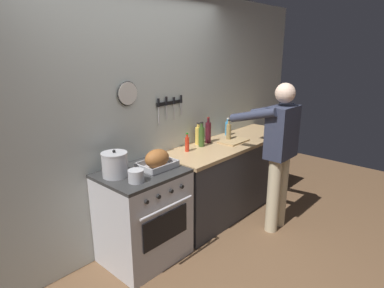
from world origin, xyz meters
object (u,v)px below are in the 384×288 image
(bottle_cooking_oil, at_px, (198,135))
(stock_pot, at_px, (115,164))
(roasting_pan, at_px, (157,160))
(bottle_wine_red, at_px, (208,132))
(saucepan, at_px, (136,176))
(cutting_board, at_px, (233,141))
(bottle_olive_oil, at_px, (202,136))
(bottle_vinegar, at_px, (229,132))
(stove, at_px, (143,216))
(bottle_hot_sauce, at_px, (187,144))
(bottle_dish_soap, at_px, (228,128))
(person_cook, at_px, (279,149))

(bottle_cooking_oil, bearing_deg, stock_pot, -174.47)
(roasting_pan, relative_size, bottle_wine_red, 1.12)
(bottle_wine_red, bearing_deg, saucepan, -166.81)
(roasting_pan, height_order, saucepan, roasting_pan)
(cutting_board, bearing_deg, bottle_olive_oil, 157.46)
(bottle_vinegar, bearing_deg, bottle_cooking_oil, 153.81)
(stove, height_order, bottle_wine_red, bottle_wine_red)
(saucepan, bearing_deg, stock_pot, 99.94)
(stove, bearing_deg, bottle_hot_sauce, 8.86)
(roasting_pan, distance_m, saucepan, 0.36)
(saucepan, bearing_deg, cutting_board, 3.74)
(stock_pot, distance_m, bottle_hot_sauce, 0.96)
(roasting_pan, height_order, bottle_vinegar, bottle_vinegar)
(saucepan, relative_size, bottle_dish_soap, 0.59)
(person_cook, height_order, bottle_hot_sauce, person_cook)
(bottle_olive_oil, bearing_deg, person_cook, -65.02)
(roasting_pan, distance_m, cutting_board, 1.24)
(person_cook, xyz_separation_m, saucepan, (-1.54, 0.52, 0.00))
(roasting_pan, xyz_separation_m, stock_pot, (-0.38, 0.13, 0.03))
(person_cook, height_order, bottle_dish_soap, person_cook)
(bottle_wine_red, distance_m, bottle_cooking_oil, 0.14)
(stock_pot, relative_size, bottle_cooking_oil, 0.95)
(cutting_board, relative_size, bottle_hot_sauce, 1.72)
(stove, height_order, saucepan, saucepan)
(bottle_cooking_oil, bearing_deg, bottle_vinegar, -26.19)
(stock_pot, relative_size, cutting_board, 0.69)
(cutting_board, relative_size, bottle_vinegar, 1.37)
(stove, relative_size, person_cook, 0.54)
(stove, relative_size, cutting_board, 2.50)
(person_cook, xyz_separation_m, bottle_dish_soap, (0.25, 0.87, 0.04))
(stove, relative_size, saucepan, 6.57)
(bottle_dish_soap, bearing_deg, bottle_olive_oil, -172.84)
(bottle_vinegar, xyz_separation_m, bottle_wine_red, (-0.24, 0.13, 0.02))
(stove, height_order, person_cook, person_cook)
(roasting_pan, bearing_deg, bottle_wine_red, 11.42)
(cutting_board, xyz_separation_m, bottle_cooking_oil, (-0.36, 0.26, 0.10))
(bottle_dish_soap, xyz_separation_m, bottle_wine_red, (-0.44, -0.03, 0.04))
(stove, height_order, stock_pot, stock_pot)
(bottle_cooking_oil, bearing_deg, stove, -168.40)
(bottle_vinegar, xyz_separation_m, bottle_cooking_oil, (-0.37, 0.18, -0.00))
(roasting_pan, height_order, bottle_wine_red, bottle_wine_red)
(bottle_olive_oil, bearing_deg, stove, -172.93)
(stock_pot, bearing_deg, bottle_dish_soap, 3.41)
(stock_pot, relative_size, bottle_wine_red, 0.79)
(bottle_dish_soap, distance_m, bottle_olive_oil, 0.62)
(bottle_olive_oil, bearing_deg, bottle_cooking_oil, 63.45)
(bottle_hot_sauce, distance_m, bottle_cooking_oil, 0.32)
(bottle_olive_oil, distance_m, bottle_wine_red, 0.18)
(bottle_dish_soap, height_order, bottle_cooking_oil, bottle_cooking_oil)
(roasting_pan, height_order, cutting_board, roasting_pan)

